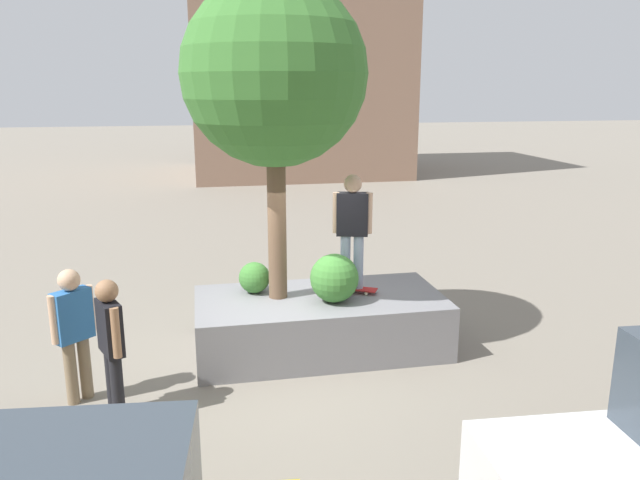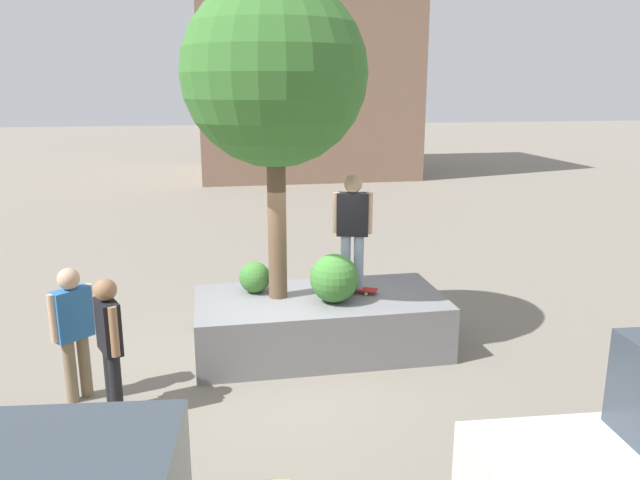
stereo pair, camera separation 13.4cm
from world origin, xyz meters
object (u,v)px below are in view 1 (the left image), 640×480
skateboard (352,289)px  skateboarder (352,224)px  plaza_tree (274,75)px  pedestrian_crossing (74,326)px  bystander_watching (111,339)px  planter_ledge (320,323)px

skateboard → skateboarder: (0.00, 0.00, 1.05)m
plaza_tree → pedestrian_crossing: 4.33m
plaza_tree → bystander_watching: size_ratio=2.62×
plaza_tree → bystander_watching: (2.26, 1.61, -3.14)m
planter_ledge → skateboard: (-0.53, -0.12, 0.49)m
plaza_tree → pedestrian_crossing: bearing=21.8°
planter_ledge → pedestrian_crossing: bearing=16.2°
skateboard → plaza_tree: bearing=-0.1°
plaza_tree → bystander_watching: bearing=35.4°
skateboarder → bystander_watching: size_ratio=1.01×
pedestrian_crossing → skateboard: bearing=-164.3°
planter_ledge → pedestrian_crossing: size_ratio=2.12×
skateboard → skateboarder: skateboarder is taller
bystander_watching → plaza_tree: bearing=-144.6°
plaza_tree → pedestrian_crossing: size_ratio=2.60×
plaza_tree → pedestrian_crossing: plaza_tree is taller
pedestrian_crossing → bystander_watching: bearing=136.0°
plaza_tree → skateboarder: plaza_tree is taller
plaza_tree → skateboard: bearing=179.9°
planter_ledge → plaza_tree: size_ratio=0.82×
planter_ledge → bystander_watching: 3.30m
plaza_tree → skateboarder: size_ratio=2.60×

